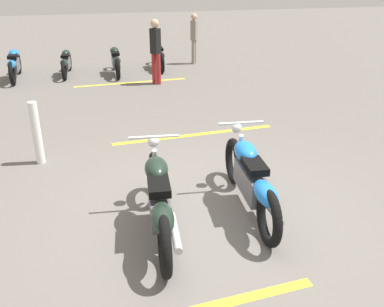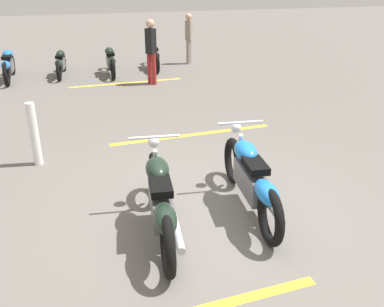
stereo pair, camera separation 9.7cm
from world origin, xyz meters
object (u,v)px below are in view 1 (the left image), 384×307
Objects in this scene: motorcycle_row_center at (66,62)px; motorcycle_row_left at (116,60)px; bystander_near_row at (156,49)px; motorcycle_row_far_left at (159,56)px; bystander_secondary at (194,36)px; motorcycle_row_right at (14,64)px; bollard_post at (37,133)px; motorcycle_dark_foreground at (159,199)px; motorcycle_bright_foreground at (251,179)px.

motorcycle_row_left is at bearing -94.28° from motorcycle_row_center.
motorcycle_row_far_left is at bearing -138.06° from bystander_near_row.
motorcycle_row_far_left is 1.51m from bystander_secondary.
motorcycle_row_right is 2.13× the size of bollard_post.
motorcycle_row_far_left is 1.27× the size of bystander_secondary.
bollard_post reaches higher than motorcycle_row_right.
bollard_post is at bearing 164.59° from motorcycle_row_left.
motorcycle_row_center is 1.88× the size of bollard_post.
motorcycle_row_center is (-0.15, 2.90, -0.03)m from motorcycle_row_far_left.
motorcycle_row_right is at bearing 8.00° from bollard_post.
bystander_secondary reaches higher than motorcycle_row_far_left.
bollard_post is (2.53, 1.44, 0.05)m from motorcycle_dark_foreground.
motorcycle_row_left is 1.20× the size of bystander_near_row.
motorcycle_row_right is 1.26× the size of bystander_near_row.
bystander_near_row reaches higher than motorcycle_row_right.
bystander_secondary is at bearing -68.49° from motorcycle_row_left.
bystander_near_row reaches higher than bollard_post.
bystander_near_row is at bearing -32.28° from bollard_post.
motorcycle_row_right is (8.68, 3.56, -0.01)m from motorcycle_bright_foreground.
motorcycle_bright_foreground is 1.06× the size of motorcycle_row_left.
motorcycle_dark_foreground is 1.34× the size of bystander_secondary.
bystander_secondary is at bearing -5.37° from motorcycle_bright_foreground.
motorcycle_row_center is (8.96, 0.89, -0.06)m from motorcycle_dark_foreground.
bollard_post is (-6.58, 3.45, 0.09)m from motorcycle_row_far_left.
motorcycle_bright_foreground is 8.97m from motorcycle_row_far_left.
bystander_secondary reaches higher than bollard_post.
motorcycle_bright_foreground is 1.01× the size of motorcycle_row_right.
bystander_near_row is (-1.48, -0.94, 0.54)m from motorcycle_row_left.
motorcycle_row_far_left is (8.94, -0.78, -0.03)m from motorcycle_bright_foreground.
motorcycle_bright_foreground is 9.69m from bystander_secondary.
bystander_near_row is (-1.77, -2.39, 0.58)m from motorcycle_row_center.
motorcycle_row_left is (8.50, 0.66, -0.03)m from motorcycle_bright_foreground.
motorcycle_row_far_left is at bearing -85.47° from motorcycle_row_right.
motorcycle_bright_foreground is 1.00× the size of motorcycle_dark_foreground.
bystander_secondary is 8.57m from bollard_post.
motorcycle_row_center is at bearing 98.07° from motorcycle_row_far_left.
motorcycle_bright_foreground reaches higher than motorcycle_row_right.
bystander_near_row is (-1.66, -3.84, 0.52)m from motorcycle_row_right.
motorcycle_row_right reaches higher than motorcycle_row_left.
motorcycle_dark_foreground reaches higher than motorcycle_row_left.
bystander_near_row is 1.70× the size of bollard_post.
motorcycle_row_left is 2.04× the size of bollard_post.
motorcycle_row_far_left is at bearing -4.30° from motorcycle_dark_foreground.
bollard_post is (-6.33, -0.89, 0.06)m from motorcycle_row_right.
motorcycle_dark_foreground is at bearing -164.13° from motorcycle_row_right.
motorcycle_bright_foreground is at bearing -156.58° from motorcycle_row_right.
bystander_near_row reaches higher than motorcycle_row_center.
motorcycle_row_left is 1.48m from motorcycle_row_center.
motorcycle_dark_foreground is 9.01m from motorcycle_row_center.
motorcycle_row_right reaches higher than motorcycle_row_center.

